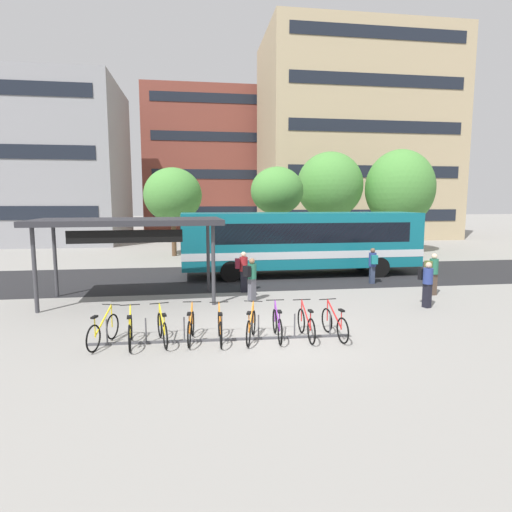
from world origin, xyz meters
The scene contains 26 objects.
ground centered at (0.00, 0.00, 0.00)m, with size 200.00×200.00×0.00m, color gray.
bus_lane_asphalt centered at (0.00, 9.44, 0.00)m, with size 80.00×7.20×0.01m, color #232326.
city_bus centered at (3.01, 9.44, 1.78)m, with size 12.07×2.76×3.20m.
bike_rack centered at (-1.59, -0.19, 0.09)m, with size 7.05×0.32×0.70m.
parked_bicycle_yellow_0 centered at (-4.70, -0.09, 0.38)m, with size 0.65×1.67×0.99m.
parked_bicycle_yellow_1 centered at (-3.99, -0.21, 0.38)m, with size 0.52×1.72×0.99m.
parked_bicycle_yellow_2 centered at (-3.17, -0.14, 0.38)m, with size 0.57×1.69×0.99m.
parked_bicycle_orange_3 centered at (-2.42, -0.11, 0.38)m, with size 0.52×1.72×0.99m.
parked_bicycle_orange_4 centered at (-1.64, -0.25, 0.38)m, with size 0.52×1.72×0.99m.
parked_bicycle_orange_5 centered at (-0.80, -0.27, 0.38)m, with size 0.63×1.67×0.99m.
parked_bicycle_purple_6 centered at (-0.06, -0.23, 0.38)m, with size 0.52×1.72×0.99m.
parked_bicycle_red_7 centered at (0.74, -0.30, 0.38)m, with size 0.52×1.72×0.99m.
parked_bicycle_red_8 centered at (1.54, -0.35, 0.38)m, with size 0.52×1.72×0.99m.
transit_shelter centered at (-4.69, 4.96, 2.94)m, with size 6.96×3.57×3.12m.
commuter_maroon_pack_0 centered at (-0.33, 5.85, 0.99)m, with size 0.52×0.34×1.70m.
commuter_black_pack_1 centered at (-0.19, 4.22, 0.95)m, with size 0.60×0.56×1.65m.
commuter_black_pack_2 centered at (5.89, 2.42, 0.95)m, with size 0.43×0.58×1.65m.
commuter_olive_pack_3 centered at (7.20, 4.22, 0.98)m, with size 0.55×0.37×1.70m.
commuter_teal_pack_4 centered at (5.79, 6.83, 0.94)m, with size 0.37×0.55×1.65m.
street_tree_0 centered at (3.00, 15.54, 4.41)m, with size 3.39×3.39×5.97m.
street_tree_1 centered at (7.52, 18.62, 4.89)m, with size 4.79×4.79×7.32m.
street_tree_2 centered at (-3.72, 18.17, 4.18)m, with size 3.93×3.93×6.04m.
street_tree_3 centered at (12.66, 18.04, 4.71)m, with size 4.98×4.98×7.51m.
building_left_wing centered at (-17.41, 30.13, 7.11)m, with size 16.97×11.86×14.22m.
building_right_wing centered at (14.42, 32.03, 10.16)m, with size 18.89×11.47×20.31m.
building_centre_block centered at (0.99, 44.52, 8.66)m, with size 18.41×10.57×17.31m.
Camera 1 is at (-2.26, -11.26, 3.79)m, focal length 29.47 mm.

